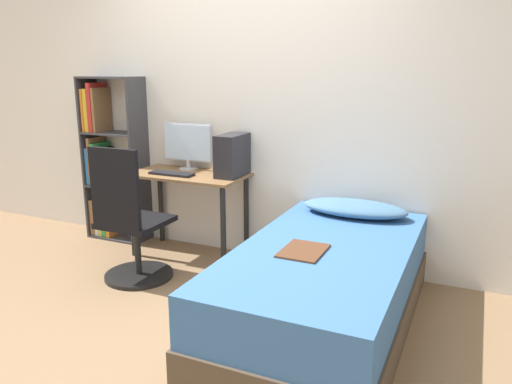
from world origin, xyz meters
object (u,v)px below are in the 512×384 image
object	(u,v)px
bed	(324,288)
keyboard	(172,174)
bookshelf	(107,166)
pc_tower	(232,155)
monitor	(188,144)
office_chair	(131,230)

from	to	relation	value
bed	keyboard	world-z (taller)	keyboard
bed	bookshelf	bearing A→B (deg)	160.66
bookshelf	pc_tower	bearing A→B (deg)	-2.15
bed	pc_tower	bearing A→B (deg)	142.73
bookshelf	monitor	world-z (taller)	bookshelf
bookshelf	pc_tower	size ratio (longest dim) A/B	4.42
bookshelf	monitor	size ratio (longest dim) A/B	3.15
bookshelf	monitor	distance (m)	0.91
bed	pc_tower	world-z (taller)	pc_tower
bookshelf	office_chair	distance (m)	1.17
keyboard	bookshelf	bearing A→B (deg)	165.64
office_chair	keyboard	bearing A→B (deg)	87.54
keyboard	pc_tower	bearing A→B (deg)	19.98
keyboard	pc_tower	distance (m)	0.53
office_chair	bed	distance (m)	1.54
bed	monitor	bearing A→B (deg)	149.88
office_chair	pc_tower	world-z (taller)	pc_tower
office_chair	bed	bearing A→B (deg)	-2.98
bed	office_chair	bearing A→B (deg)	177.02
office_chair	bed	xyz separation A→B (m)	(1.53, -0.08, -0.13)
office_chair	bed	size ratio (longest dim) A/B	0.53
pc_tower	bed	bearing A→B (deg)	-37.27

